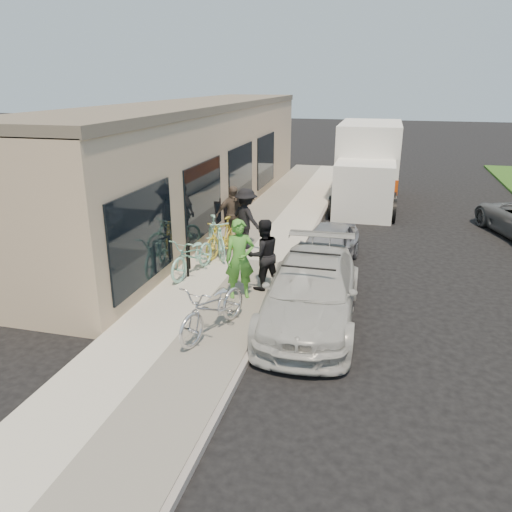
# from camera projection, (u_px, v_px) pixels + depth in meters

# --- Properties ---
(ground) EXTENTS (120.00, 120.00, 0.00)m
(ground) POSITION_uv_depth(u_px,v_px,m) (291.00, 317.00, 11.09)
(ground) COLOR black
(ground) RESTS_ON ground
(sidewalk) EXTENTS (3.00, 34.00, 0.15)m
(sidewalk) POSITION_uv_depth(u_px,v_px,m) (242.00, 261.00, 14.27)
(sidewalk) COLOR beige
(sidewalk) RESTS_ON ground
(curb) EXTENTS (0.12, 34.00, 0.13)m
(curb) POSITION_uv_depth(u_px,v_px,m) (296.00, 267.00, 13.91)
(curb) COLOR gray
(curb) RESTS_ON ground
(storefront) EXTENTS (3.60, 20.00, 4.22)m
(storefront) POSITION_uv_depth(u_px,v_px,m) (196.00, 160.00, 18.91)
(storefront) COLOR tan
(storefront) RESTS_ON ground
(bike_rack) EXTENTS (0.24, 0.61, 0.90)m
(bike_rack) POSITION_uv_depth(u_px,v_px,m) (188.00, 253.00, 13.07)
(bike_rack) COLOR black
(bike_rack) RESTS_ON sidewalk
(sandwich_board) EXTENTS (0.59, 0.60, 0.91)m
(sandwich_board) POSITION_uv_depth(u_px,v_px,m) (229.00, 213.00, 17.26)
(sandwich_board) COLOR black
(sandwich_board) RESTS_ON sidewalk
(sedan_white) EXTENTS (2.15, 4.89, 1.44)m
(sedan_white) POSITION_uv_depth(u_px,v_px,m) (311.00, 291.00, 10.70)
(sedan_white) COLOR #BABAB6
(sedan_white) RESTS_ON ground
(sedan_silver) EXTENTS (1.73, 3.57, 1.18)m
(sedan_silver) POSITION_uv_depth(u_px,v_px,m) (328.00, 247.00, 13.91)
(sedan_silver) COLOR #A1A1A6
(sedan_silver) RESTS_ON ground
(moving_truck) EXTENTS (2.56, 6.69, 3.28)m
(moving_truck) POSITION_uv_depth(u_px,v_px,m) (368.00, 168.00, 21.16)
(moving_truck) COLOR white
(moving_truck) RESTS_ON ground
(tandem_bike) EXTENTS (1.31, 2.25, 1.12)m
(tandem_bike) POSITION_uv_depth(u_px,v_px,m) (214.00, 308.00, 9.91)
(tandem_bike) COLOR silver
(tandem_bike) RESTS_ON sidewalk
(woman_rider) EXTENTS (0.80, 0.68, 1.87)m
(woman_rider) POSITION_uv_depth(u_px,v_px,m) (240.00, 259.00, 11.47)
(woman_rider) COLOR #4A9B33
(woman_rider) RESTS_ON sidewalk
(man_standing) EXTENTS (1.08, 1.04, 1.75)m
(man_standing) POSITION_uv_depth(u_px,v_px,m) (263.00, 255.00, 11.96)
(man_standing) COLOR black
(man_standing) RESTS_ON sidewalk
(cruiser_bike_a) EXTENTS (1.48, 1.88, 1.14)m
(cruiser_bike_a) POSITION_uv_depth(u_px,v_px,m) (216.00, 237.00, 14.34)
(cruiser_bike_a) COLOR #95DFC7
(cruiser_bike_a) RESTS_ON sidewalk
(cruiser_bike_b) EXTENTS (1.01, 2.06, 1.03)m
(cruiser_bike_b) POSITION_uv_depth(u_px,v_px,m) (193.00, 255.00, 12.98)
(cruiser_bike_b) COLOR #95DFC7
(cruiser_bike_b) RESTS_ON sidewalk
(cruiser_bike_c) EXTENTS (0.92, 1.86, 1.08)m
(cruiser_bike_c) POSITION_uv_depth(u_px,v_px,m) (223.00, 237.00, 14.43)
(cruiser_bike_c) COLOR gold
(cruiser_bike_c) RESTS_ON sidewalk
(bystander_a) EXTENTS (1.36, 1.20, 1.82)m
(bystander_a) POSITION_uv_depth(u_px,v_px,m) (246.00, 218.00, 14.94)
(bystander_a) COLOR black
(bystander_a) RESTS_ON sidewalk
(bystander_b) EXTENTS (1.14, 0.99, 1.84)m
(bystander_b) POSITION_uv_depth(u_px,v_px,m) (233.00, 216.00, 15.21)
(bystander_b) COLOR brown
(bystander_b) RESTS_ON sidewalk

